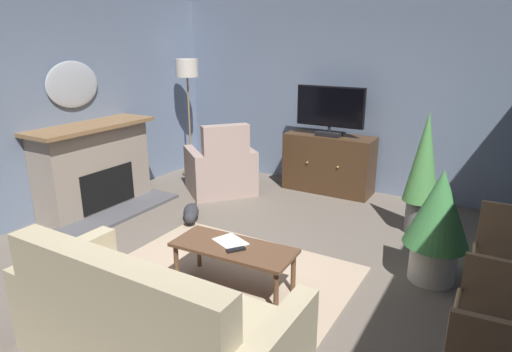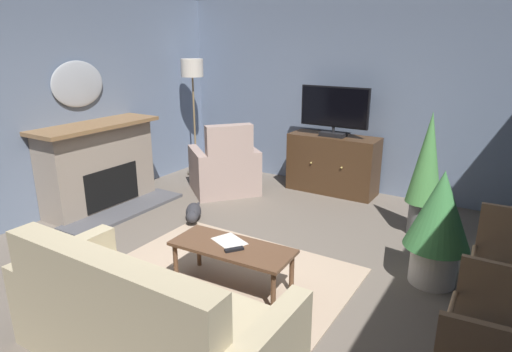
{
  "view_description": "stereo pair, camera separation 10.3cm",
  "coord_description": "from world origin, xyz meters",
  "px_view_note": "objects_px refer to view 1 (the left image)",
  "views": [
    {
      "loc": [
        2.09,
        -3.12,
        2.18
      ],
      "look_at": [
        0.05,
        0.34,
        0.92
      ],
      "focal_mm": 30.56,
      "sensor_mm": 36.0,
      "label": 1
    },
    {
      "loc": [
        2.18,
        -3.07,
        2.18
      ],
      "look_at": [
        0.05,
        0.34,
        0.92
      ],
      "focal_mm": 30.56,
      "sensor_mm": 36.0,
      "label": 2
    }
  ],
  "objects_px": {
    "fireplace": "(95,169)",
    "folded_newspaper": "(230,241)",
    "coffee_table": "(233,251)",
    "sofa_floral": "(151,326)",
    "wall_mirror_oval": "(73,85)",
    "potted_plant_small_fern_corner": "(423,167)",
    "side_chair_mid_row": "(496,333)",
    "tv_remote": "(236,250)",
    "cat": "(191,213)",
    "floor_lamp": "(187,81)",
    "television": "(330,110)",
    "armchair_beside_cabinet": "(221,170)",
    "side_chair_nearest_door": "(502,272)",
    "tv_cabinet": "(329,165)",
    "potted_plant_on_hearth_side": "(438,219)"
  },
  "relations": [
    {
      "from": "fireplace",
      "to": "potted_plant_small_fern_corner",
      "type": "height_order",
      "value": "potted_plant_small_fern_corner"
    },
    {
      "from": "sofa_floral",
      "to": "floor_lamp",
      "type": "xyz_separation_m",
      "value": [
        -2.63,
        3.73,
        1.24
      ]
    },
    {
      "from": "side_chair_nearest_door",
      "to": "floor_lamp",
      "type": "height_order",
      "value": "floor_lamp"
    },
    {
      "from": "wall_mirror_oval",
      "to": "potted_plant_on_hearth_side",
      "type": "height_order",
      "value": "wall_mirror_oval"
    },
    {
      "from": "fireplace",
      "to": "tv_remote",
      "type": "relative_size",
      "value": 10.16
    },
    {
      "from": "fireplace",
      "to": "folded_newspaper",
      "type": "relative_size",
      "value": 5.75
    },
    {
      "from": "potted_plant_small_fern_corner",
      "to": "potted_plant_on_hearth_side",
      "type": "xyz_separation_m",
      "value": [
        0.34,
        -1.05,
        -0.18
      ]
    },
    {
      "from": "sofa_floral",
      "to": "side_chair_nearest_door",
      "type": "xyz_separation_m",
      "value": [
        2.02,
        1.59,
        0.21
      ]
    },
    {
      "from": "fireplace",
      "to": "side_chair_mid_row",
      "type": "bearing_deg",
      "value": -12.67
    },
    {
      "from": "tv_remote",
      "to": "side_chair_mid_row",
      "type": "distance_m",
      "value": 2.03
    },
    {
      "from": "television",
      "to": "cat",
      "type": "bearing_deg",
      "value": -119.08
    },
    {
      "from": "sofa_floral",
      "to": "armchair_beside_cabinet",
      "type": "height_order",
      "value": "armchair_beside_cabinet"
    },
    {
      "from": "wall_mirror_oval",
      "to": "side_chair_mid_row",
      "type": "distance_m",
      "value": 5.25
    },
    {
      "from": "wall_mirror_oval",
      "to": "floor_lamp",
      "type": "bearing_deg",
      "value": 78.86
    },
    {
      "from": "tv_remote",
      "to": "armchair_beside_cabinet",
      "type": "height_order",
      "value": "armchair_beside_cabinet"
    },
    {
      "from": "tv_cabinet",
      "to": "floor_lamp",
      "type": "distance_m",
      "value": 2.6
    },
    {
      "from": "side_chair_mid_row",
      "to": "potted_plant_small_fern_corner",
      "type": "distance_m",
      "value": 2.61
    },
    {
      "from": "tv_remote",
      "to": "sofa_floral",
      "type": "height_order",
      "value": "sofa_floral"
    },
    {
      "from": "armchair_beside_cabinet",
      "to": "floor_lamp",
      "type": "distance_m",
      "value": 1.63
    },
    {
      "from": "television",
      "to": "tv_remote",
      "type": "relative_size",
      "value": 5.91
    },
    {
      "from": "potted_plant_small_fern_corner",
      "to": "fireplace",
      "type": "bearing_deg",
      "value": -160.61
    },
    {
      "from": "tv_remote",
      "to": "armchair_beside_cabinet",
      "type": "distance_m",
      "value": 2.76
    },
    {
      "from": "coffee_table",
      "to": "sofa_floral",
      "type": "xyz_separation_m",
      "value": [
        0.06,
        -1.11,
        -0.05
      ]
    },
    {
      "from": "tv_remote",
      "to": "cat",
      "type": "relative_size",
      "value": 0.27
    },
    {
      "from": "television",
      "to": "armchair_beside_cabinet",
      "type": "xyz_separation_m",
      "value": [
        -1.34,
        -0.82,
        -0.89
      ]
    },
    {
      "from": "wall_mirror_oval",
      "to": "folded_newspaper",
      "type": "relative_size",
      "value": 2.59
    },
    {
      "from": "wall_mirror_oval",
      "to": "potted_plant_small_fern_corner",
      "type": "bearing_deg",
      "value": 18.3
    },
    {
      "from": "tv_cabinet",
      "to": "sofa_floral",
      "type": "height_order",
      "value": "sofa_floral"
    },
    {
      "from": "sofa_floral",
      "to": "side_chair_mid_row",
      "type": "bearing_deg",
      "value": 21.75
    },
    {
      "from": "side_chair_mid_row",
      "to": "tv_cabinet",
      "type": "bearing_deg",
      "value": 125.42
    },
    {
      "from": "armchair_beside_cabinet",
      "to": "side_chair_nearest_door",
      "type": "distance_m",
      "value": 4.04
    },
    {
      "from": "television",
      "to": "sofa_floral",
      "type": "xyz_separation_m",
      "value": [
        0.33,
        -4.06,
        -0.91
      ]
    },
    {
      "from": "wall_mirror_oval",
      "to": "tv_remote",
      "type": "xyz_separation_m",
      "value": [
        3.0,
        -0.83,
        -1.2
      ]
    },
    {
      "from": "wall_mirror_oval",
      "to": "sofa_floral",
      "type": "distance_m",
      "value": 3.77
    },
    {
      "from": "fireplace",
      "to": "television",
      "type": "xyz_separation_m",
      "value": [
        2.42,
        2.18,
        0.68
      ]
    },
    {
      "from": "coffee_table",
      "to": "cat",
      "type": "xyz_separation_m",
      "value": [
        -1.33,
        1.04,
        -0.27
      ]
    },
    {
      "from": "television",
      "to": "armchair_beside_cabinet",
      "type": "height_order",
      "value": "television"
    },
    {
      "from": "sofa_floral",
      "to": "cat",
      "type": "distance_m",
      "value": 2.57
    },
    {
      "from": "television",
      "to": "side_chair_mid_row",
      "type": "distance_m",
      "value": 4.07
    },
    {
      "from": "side_chair_mid_row",
      "to": "floor_lamp",
      "type": "distance_m",
      "value": 5.59
    },
    {
      "from": "armchair_beside_cabinet",
      "to": "fireplace",
      "type": "bearing_deg",
      "value": -128.27
    },
    {
      "from": "armchair_beside_cabinet",
      "to": "side_chair_mid_row",
      "type": "distance_m",
      "value": 4.42
    },
    {
      "from": "fireplace",
      "to": "tv_remote",
      "type": "xyz_separation_m",
      "value": [
        2.76,
        -0.83,
        -0.12
      ]
    },
    {
      "from": "tv_cabinet",
      "to": "tv_remote",
      "type": "relative_size",
      "value": 7.67
    },
    {
      "from": "fireplace",
      "to": "tv_cabinet",
      "type": "height_order",
      "value": "fireplace"
    },
    {
      "from": "fireplace",
      "to": "television",
      "type": "bearing_deg",
      "value": 42.04
    },
    {
      "from": "fireplace",
      "to": "side_chair_mid_row",
      "type": "distance_m",
      "value": 4.88
    },
    {
      "from": "floor_lamp",
      "to": "wall_mirror_oval",
      "type": "bearing_deg",
      "value": -101.14
    },
    {
      "from": "tv_remote",
      "to": "potted_plant_small_fern_corner",
      "type": "distance_m",
      "value": 2.49
    },
    {
      "from": "tv_remote",
      "to": "side_chair_nearest_door",
      "type": "height_order",
      "value": "side_chair_nearest_door"
    }
  ]
}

